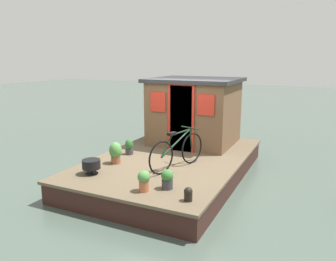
% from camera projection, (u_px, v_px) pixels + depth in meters
% --- Properties ---
extents(ground_plane, '(60.00, 60.00, 0.00)m').
position_uv_depth(ground_plane, '(171.00, 176.00, 8.18)').
color(ground_plane, '#47564C').
extents(houseboat_deck, '(5.30, 3.36, 0.50)m').
position_uv_depth(houseboat_deck, '(171.00, 166.00, 8.13)').
color(houseboat_deck, brown).
rests_on(houseboat_deck, ground_plane).
extents(houseboat_cabin, '(2.11, 2.39, 1.83)m').
position_uv_depth(houseboat_cabin, '(195.00, 111.00, 9.23)').
color(houseboat_cabin, brown).
rests_on(houseboat_cabin, houseboat_deck).
extents(bicycle, '(1.66, 0.65, 0.86)m').
position_uv_depth(bicycle, '(177.00, 151.00, 7.14)').
color(bicycle, black).
rests_on(bicycle, houseboat_deck).
extents(potted_plant_lavender, '(0.23, 0.23, 0.39)m').
position_uv_depth(potted_plant_lavender, '(144.00, 180.00, 5.94)').
color(potted_plant_lavender, '#B2603D').
rests_on(potted_plant_lavender, houseboat_deck).
extents(potted_plant_mint, '(0.29, 0.29, 0.50)m').
position_uv_depth(potted_plant_mint, '(116.00, 152.00, 7.52)').
color(potted_plant_mint, '#935138').
rests_on(potted_plant_mint, houseboat_deck).
extents(potted_plant_sage, '(0.20, 0.20, 0.39)m').
position_uv_depth(potted_plant_sage, '(129.00, 147.00, 8.24)').
color(potted_plant_sage, '#38383D').
rests_on(potted_plant_sage, houseboat_deck).
extents(potted_plant_thyme, '(0.23, 0.23, 0.37)m').
position_uv_depth(potted_plant_thyme, '(167.00, 179.00, 6.06)').
color(potted_plant_thyme, '#38383D').
rests_on(potted_plant_thyme, houseboat_deck).
extents(charcoal_grill, '(0.38, 0.38, 0.31)m').
position_uv_depth(charcoal_grill, '(91.00, 165.00, 6.84)').
color(charcoal_grill, black).
rests_on(charcoal_grill, houseboat_deck).
extents(mooring_bollard, '(0.15, 0.15, 0.24)m').
position_uv_depth(mooring_bollard, '(188.00, 194.00, 5.55)').
color(mooring_bollard, black).
rests_on(mooring_bollard, houseboat_deck).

